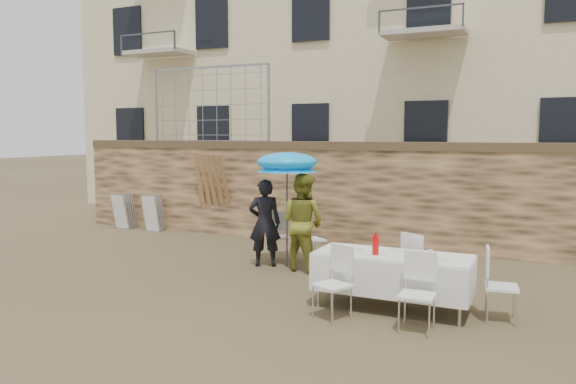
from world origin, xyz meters
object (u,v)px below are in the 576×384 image
at_px(banquet_table, 393,257).
at_px(table_chair_front_left, 332,283).
at_px(couple_chair_right, 312,238).
at_px(soda_bottle, 376,245).
at_px(chair_stack_left, 128,210).
at_px(umbrella, 287,165).
at_px(man_suit, 265,223).
at_px(table_chair_side, 502,285).
at_px(table_chair_back, 419,264).
at_px(couple_chair_left, 278,235).
at_px(chair_stack_right, 157,212).
at_px(woman_dress, 303,222).
at_px(table_chair_front_right, 417,293).

relative_size(banquet_table, table_chair_front_left, 2.19).
bearing_deg(couple_chair_right, table_chair_front_left, 153.98).
relative_size(soda_bottle, chair_stack_left, 0.28).
relative_size(couple_chair_right, soda_bottle, 3.69).
bearing_deg(umbrella, man_suit, -165.96).
bearing_deg(table_chair_side, chair_stack_left, 60.70).
height_order(table_chair_front_left, table_chair_side, same).
height_order(soda_bottle, table_chair_back, soda_bottle).
distance_m(couple_chair_left, chair_stack_right, 4.54).
bearing_deg(banquet_table, chair_stack_left, 154.45).
bearing_deg(chair_stack_left, table_chair_front_left, -31.83).
xyz_separation_m(table_chair_front_left, table_chair_back, (0.80, 1.55, 0.00)).
height_order(chair_stack_left, chair_stack_right, same).
relative_size(umbrella, chair_stack_right, 2.13).
bearing_deg(woman_dress, table_chair_back, 175.42).
bearing_deg(woman_dress, table_chair_front_left, 135.22).
height_order(table_chair_front_right, table_chair_back, same).
xyz_separation_m(table_chair_side, chair_stack_left, (-9.27, 3.66, -0.02)).
height_order(umbrella, couple_chair_right, umbrella).
bearing_deg(couple_chair_left, table_chair_front_left, 102.59).
xyz_separation_m(umbrella, table_chair_side, (3.76, -1.52, -1.37)).
bearing_deg(table_chair_back, man_suit, 13.28).
distance_m(umbrella, table_chair_back, 3.01).
height_order(table_chair_front_right, table_chair_side, same).
relative_size(woman_dress, couple_chair_right, 1.79).
relative_size(umbrella, table_chair_front_left, 2.04).
relative_size(man_suit, table_chair_back, 1.66).
height_order(soda_bottle, table_chair_front_left, soda_bottle).
bearing_deg(couple_chair_right, banquet_table, 171.50).
xyz_separation_m(umbrella, couple_chair_right, (0.30, 0.45, -1.37)).
bearing_deg(chair_stack_right, table_chair_front_right, -31.13).
bearing_deg(banquet_table, table_chair_front_left, -128.66).
height_order(umbrella, chair_stack_right, umbrella).
height_order(umbrella, banquet_table, umbrella).
height_order(banquet_table, table_chair_side, table_chair_side).
distance_m(table_chair_front_left, chair_stack_right, 7.81).
relative_size(soda_bottle, table_chair_front_right, 0.27).
height_order(umbrella, couple_chair_left, umbrella).
relative_size(couple_chair_right, chair_stack_left, 1.04).
distance_m(umbrella, chair_stack_left, 6.08).
bearing_deg(man_suit, couple_chair_left, -115.73).
bearing_deg(umbrella, table_chair_back, -17.69).
relative_size(couple_chair_right, chair_stack_right, 1.04).
bearing_deg(table_chair_front_left, banquet_table, 76.14).
distance_m(man_suit, chair_stack_right, 4.79).
relative_size(couple_chair_left, soda_bottle, 3.69).
distance_m(table_chair_front_left, table_chair_front_right, 1.10).
height_order(table_chair_back, table_chair_side, same).
bearing_deg(woman_dress, chair_stack_right, -10.96).
relative_size(woman_dress, table_chair_front_right, 1.79).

